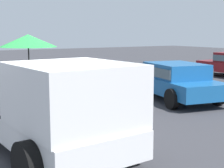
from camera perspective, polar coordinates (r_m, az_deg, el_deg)
The scene contains 3 objects.
ground_plane at distance 7.51m, azimuth -11.78°, elevation -10.37°, with size 80.00×80.00×0.00m, color #38383D.
pickup_truck_main at distance 6.85m, azimuth -10.42°, elevation -3.68°, with size 5.16×2.52×2.38m.
parked_sedan_near at distance 12.47m, azimuth 10.45°, elevation 0.77°, with size 4.56×2.60×1.33m.
Camera 1 is at (6.68, -2.42, 2.43)m, focal length 54.72 mm.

